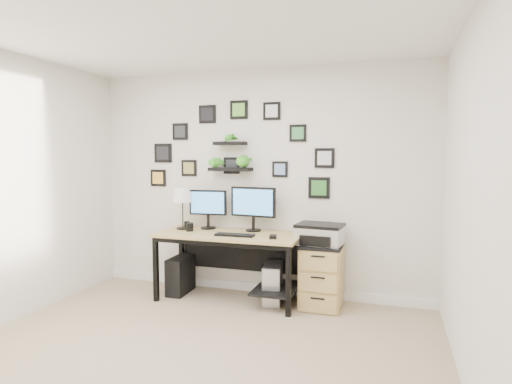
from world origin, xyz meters
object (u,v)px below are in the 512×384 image
at_px(file_cabinet, 322,276).
at_px(printer, 320,234).
at_px(monitor_left, 208,206).
at_px(table_lamp, 182,196).
at_px(mug, 190,227).
at_px(monitor_right, 253,205).
at_px(pc_tower_black, 180,275).
at_px(desk, 233,244).
at_px(pc_tower_grey, 273,283).

relative_size(file_cabinet, printer, 1.31).
bearing_deg(monitor_left, file_cabinet, -4.29).
bearing_deg(table_lamp, file_cabinet, 0.00).
relative_size(mug, printer, 0.18).
height_order(monitor_left, monitor_right, monitor_right).
height_order(monitor_right, pc_tower_black, monitor_right).
bearing_deg(mug, table_lamp, 143.00).
bearing_deg(mug, monitor_left, 57.29).
bearing_deg(table_lamp, monitor_right, 7.66).
height_order(monitor_right, printer, monitor_right).
relative_size(pc_tower_black, printer, 0.83).
height_order(mug, pc_tower_black, mug).
bearing_deg(monitor_right, file_cabinet, -7.89).
xyz_separation_m(mug, printer, (1.47, 0.12, -0.02)).
distance_m(table_lamp, pc_tower_black, 0.93).
relative_size(pc_tower_black, file_cabinet, 0.64).
height_order(desk, monitor_right, monitor_right).
relative_size(mug, pc_tower_black, 0.22).
relative_size(monitor_left, pc_tower_grey, 1.01).
height_order(mug, file_cabinet, mug).
xyz_separation_m(monitor_right, pc_tower_grey, (0.28, -0.15, -0.84)).
distance_m(pc_tower_black, printer, 1.72).
bearing_deg(mug, file_cabinet, 4.09).
bearing_deg(monitor_left, printer, -4.03).
bearing_deg(monitor_left, pc_tower_black, -151.53).
height_order(monitor_right, file_cabinet, monitor_right).
distance_m(monitor_left, file_cabinet, 1.53).
distance_m(desk, monitor_left, 0.57).
distance_m(monitor_right, pc_tower_black, 1.20).
xyz_separation_m(desk, printer, (0.96, 0.07, 0.15)).
relative_size(desk, printer, 3.13).
distance_m(monitor_right, file_cabinet, 1.08).
relative_size(desk, monitor_right, 2.95).
relative_size(monitor_right, file_cabinet, 0.81).
relative_size(monitor_right, mug, 5.78).
xyz_separation_m(monitor_left, pc_tower_grey, (0.83, -0.14, -0.80)).
height_order(file_cabinet, printer, printer).
relative_size(monitor_right, pc_tower_grey, 1.19).
relative_size(table_lamp, file_cabinet, 0.73).
distance_m(desk, file_cabinet, 1.03).
bearing_deg(pc_tower_grey, mug, -175.91).
relative_size(monitor_right, pc_tower_black, 1.28).
height_order(mug, printer, printer).
xyz_separation_m(table_lamp, pc_tower_black, (-0.01, -0.05, -0.93)).
bearing_deg(file_cabinet, pc_tower_grey, -175.89).
bearing_deg(mug, desk, 5.47).
height_order(monitor_right, pc_tower_grey, monitor_right).
bearing_deg(printer, mug, -175.50).
bearing_deg(monitor_right, table_lamp, -172.34).
bearing_deg(monitor_right, pc_tower_grey, -28.55).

